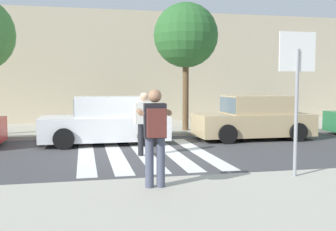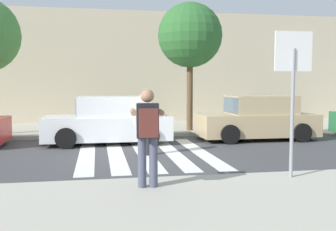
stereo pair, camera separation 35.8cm
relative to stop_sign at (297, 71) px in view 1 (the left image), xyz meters
name	(u,v)px [view 1 (the left image)]	position (x,y,z in m)	size (l,w,h in m)	color
ground_plane	(145,155)	(-2.41, 3.67, -2.20)	(120.00, 120.00, 0.00)	#424244
sidewalk_far	(123,129)	(-2.41, 9.67, -2.13)	(60.00, 4.80, 0.14)	#B2AD9E
building_facade_far	(115,69)	(-2.41, 14.07, 0.55)	(56.00, 4.00, 5.49)	beige
crosswalk_stripe_0	(86,156)	(-4.01, 3.87, -2.19)	(0.44, 5.20, 0.01)	silver
crosswalk_stripe_1	(116,155)	(-3.21, 3.87, -2.19)	(0.44, 5.20, 0.01)	silver
crosswalk_stripe_2	(144,154)	(-2.41, 3.87, -2.19)	(0.44, 5.20, 0.01)	silver
crosswalk_stripe_3	(172,153)	(-1.61, 3.87, -2.19)	(0.44, 5.20, 0.01)	silver
crosswalk_stripe_4	(199,151)	(-0.81, 3.87, -2.19)	(0.44, 5.20, 0.01)	silver
stop_sign	(297,71)	(0.00, 0.00, 0.00)	(0.76, 0.08, 2.82)	gray
photographer_with_backpack	(155,129)	(-2.85, -0.29, -1.03)	(0.61, 0.87, 1.72)	#474C60
pedestrian_crossing	(144,120)	(-2.45, 3.57, -1.22)	(0.58, 0.24, 1.72)	#232328
parked_car_white	(106,122)	(-3.34, 5.97, -1.47)	(4.10, 1.92, 1.55)	white
parked_car_tan	(254,119)	(1.86, 5.97, -1.47)	(4.10, 1.92, 1.55)	tan
street_tree_center	(186,36)	(-0.12, 8.00, 1.63)	(2.51, 2.51, 4.96)	brown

